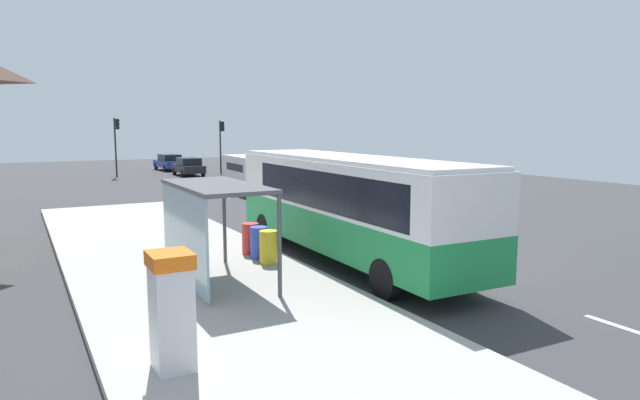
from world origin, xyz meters
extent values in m
cube|color=#38383A|center=(0.00, 14.00, -0.02)|extent=(56.00, 92.00, 0.04)
cube|color=#ADAAA3|center=(-6.40, 2.00, 0.09)|extent=(6.20, 30.00, 0.18)
cube|color=silver|center=(0.25, -6.00, 0.01)|extent=(0.16, 2.20, 0.01)
cube|color=silver|center=(0.25, -1.00, 0.01)|extent=(0.16, 2.20, 0.01)
cube|color=silver|center=(0.25, 4.00, 0.01)|extent=(0.16, 2.20, 0.01)
cube|color=silver|center=(0.25, 9.00, 0.01)|extent=(0.16, 2.20, 0.01)
cube|color=silver|center=(0.25, 14.00, 0.01)|extent=(0.16, 2.20, 0.01)
cube|color=silver|center=(0.25, 19.00, 0.01)|extent=(0.16, 2.20, 0.01)
cube|color=silver|center=(0.25, 24.00, 0.01)|extent=(0.16, 2.20, 0.01)
cube|color=silver|center=(0.25, 29.00, 0.01)|extent=(0.16, 2.20, 0.01)
cube|color=#1E8C47|center=(-1.70, 1.85, 1.07)|extent=(2.76, 11.06, 1.15)
cube|color=silver|center=(-1.70, 1.85, 2.38)|extent=(2.76, 11.06, 1.45)
cube|color=silver|center=(-1.70, 1.85, 3.15)|extent=(2.63, 10.83, 0.12)
cube|color=black|center=(-1.57, 7.30, 2.30)|extent=(2.30, 0.17, 1.22)
cube|color=black|center=(-2.92, 1.38, 2.30)|extent=(0.28, 8.58, 1.10)
cylinder|color=black|center=(-2.74, 5.78, 0.50)|extent=(0.30, 1.01, 1.00)
cylinder|color=black|center=(-0.48, 5.73, 0.50)|extent=(0.30, 1.01, 1.00)
cylinder|color=black|center=(-2.92, -1.82, 0.50)|extent=(0.30, 1.01, 1.00)
cylinder|color=black|center=(-0.66, -1.87, 0.50)|extent=(0.30, 1.01, 1.00)
cube|color=silver|center=(2.20, 19.53, 1.32)|extent=(2.20, 5.27, 1.96)
cube|color=black|center=(2.20, 19.53, 1.66)|extent=(2.16, 3.20, 0.44)
cylinder|color=black|center=(3.02, 17.49, 0.34)|extent=(0.25, 0.69, 0.68)
cylinder|color=black|center=(1.22, 17.57, 0.34)|extent=(0.25, 0.69, 0.68)
cylinder|color=black|center=(3.18, 21.49, 0.34)|extent=(0.25, 0.69, 0.68)
cylinder|color=black|center=(1.38, 21.56, 0.34)|extent=(0.25, 0.69, 0.68)
cube|color=black|center=(2.30, 33.73, 0.62)|extent=(1.88, 4.43, 0.60)
cube|color=black|center=(2.30, 33.53, 1.22)|extent=(1.63, 2.41, 0.60)
cylinder|color=black|center=(1.51, 35.24, 0.32)|extent=(0.21, 0.64, 0.64)
cylinder|color=black|center=(3.15, 35.21, 0.32)|extent=(0.21, 0.64, 0.64)
cylinder|color=black|center=(1.45, 32.24, 0.32)|extent=(0.21, 0.64, 0.64)
cylinder|color=black|center=(3.09, 32.21, 0.32)|extent=(0.21, 0.64, 0.64)
cube|color=navy|center=(2.30, 40.30, 0.62)|extent=(2.04, 4.49, 0.60)
cube|color=black|center=(2.31, 40.10, 1.22)|extent=(1.71, 2.46, 0.60)
cylinder|color=black|center=(1.40, 41.75, 0.32)|extent=(0.24, 0.65, 0.64)
cylinder|color=black|center=(3.04, 41.84, 0.32)|extent=(0.24, 0.65, 0.64)
cylinder|color=black|center=(1.56, 38.75, 0.32)|extent=(0.24, 0.65, 0.64)
cylinder|color=black|center=(3.20, 38.85, 0.32)|extent=(0.24, 0.65, 0.64)
cube|color=silver|center=(-8.40, -3.60, 1.03)|extent=(0.60, 0.70, 1.70)
cube|color=orange|center=(-8.40, -3.60, 2.00)|extent=(0.66, 0.76, 0.24)
cube|color=black|center=(-8.09, -3.60, 1.30)|extent=(0.03, 0.36, 0.44)
cylinder|color=yellow|center=(-4.20, 2.14, 0.66)|extent=(0.52, 0.52, 0.95)
cylinder|color=blue|center=(-4.20, 2.84, 0.66)|extent=(0.52, 0.52, 0.95)
cylinder|color=red|center=(-4.20, 3.54, 0.66)|extent=(0.52, 0.52, 0.95)
cylinder|color=#2D2D2D|center=(5.40, 34.47, 2.31)|extent=(0.14, 0.14, 4.62)
cube|color=black|center=(5.62, 34.47, 4.12)|extent=(0.24, 0.28, 0.84)
sphere|color=red|center=(5.74, 34.47, 4.40)|extent=(0.16, 0.16, 0.16)
sphere|color=#3C2C03|center=(5.74, 34.47, 4.12)|extent=(0.16, 0.16, 0.16)
sphere|color=black|center=(5.74, 34.47, 3.84)|extent=(0.16, 0.16, 0.16)
cylinder|color=#2D2D2D|center=(-3.20, 35.27, 2.40)|extent=(0.14, 0.14, 4.80)
cube|color=black|center=(-2.98, 35.27, 4.30)|extent=(0.24, 0.28, 0.84)
sphere|color=#360606|center=(-2.86, 35.27, 4.58)|extent=(0.16, 0.16, 0.16)
sphere|color=#3C2C03|center=(-2.86, 35.27, 4.30)|extent=(0.16, 0.16, 0.16)
sphere|color=green|center=(-2.86, 35.27, 4.02)|extent=(0.16, 0.16, 0.16)
cube|color=#4C4C51|center=(-6.10, 0.99, 2.63)|extent=(1.80, 4.00, 0.10)
cube|color=#8CA5B2|center=(-6.95, 0.99, 1.43)|extent=(0.06, 3.80, 2.30)
cylinder|color=#4C4C51|center=(-5.25, -0.91, 1.40)|extent=(0.10, 0.10, 2.44)
cylinder|color=#4C4C51|center=(-5.25, 2.89, 1.40)|extent=(0.10, 0.10, 2.44)
camera|label=1|loc=(-10.46, -12.28, 4.10)|focal=31.09mm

